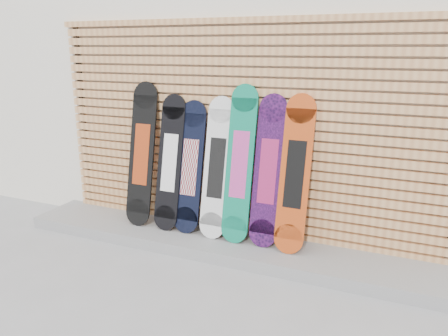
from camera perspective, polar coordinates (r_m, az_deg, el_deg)
The scene contains 11 objects.
ground at distance 3.97m, azimuth -1.16°, elevation -15.01°, with size 80.00×80.00×0.00m, color gray.
building at distance 6.68m, azimuth 15.68°, elevation 13.10°, with size 12.00×5.00×3.60m, color silver.
concrete_step at distance 4.55m, azimuth 0.67°, elevation -9.97°, with size 4.60×0.70×0.12m, color gray.
slat_wall at distance 4.45m, azimuth 2.15°, elevation 5.03°, with size 4.26×0.08×2.29m.
snowboard_0 at distance 4.83m, azimuth -10.70°, elevation 1.76°, with size 0.30×0.35×1.55m.
snowboard_1 at distance 4.67m, azimuth -7.10°, elevation 0.68°, with size 0.27×0.34×1.43m.
snowboard_2 at distance 4.57m, azimuth -4.47°, elevation 0.09°, with size 0.28×0.32×1.37m.
snowboard_3 at distance 4.43m, azimuth -0.95°, elevation -0.00°, with size 0.28×0.33×1.43m.
snowboard_4 at distance 4.32m, azimuth 2.05°, elevation 0.46°, with size 0.28×0.34×1.56m.
snowboard_5 at distance 4.24m, azimuth 5.78°, elevation -0.44°, with size 0.28×0.32×1.48m.
snowboard_6 at distance 4.16m, azimuth 9.25°, elevation -0.83°, with size 0.29×0.36×1.49m.
Camera 1 is at (1.42, -3.11, 2.02)m, focal length 35.00 mm.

